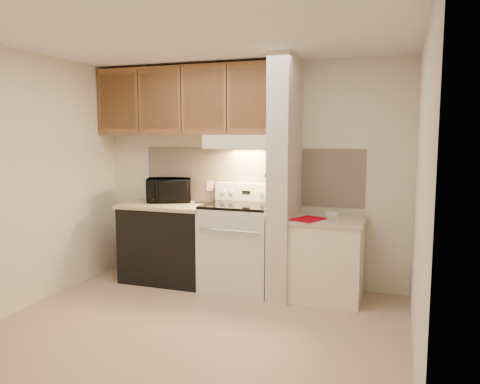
% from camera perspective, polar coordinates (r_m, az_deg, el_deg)
% --- Properties ---
extents(floor, '(3.60, 3.60, 0.00)m').
position_cam_1_polar(floor, '(4.33, -5.34, -16.18)').
color(floor, tan).
rests_on(floor, ground).
extents(ceiling, '(3.60, 3.60, 0.00)m').
position_cam_1_polar(ceiling, '(4.06, -5.76, 18.33)').
color(ceiling, white).
rests_on(ceiling, wall_back).
extents(wall_back, '(3.60, 2.50, 0.02)m').
position_cam_1_polar(wall_back, '(5.40, 1.11, 2.20)').
color(wall_back, silver).
rests_on(wall_back, floor).
extents(wall_left, '(0.02, 3.00, 2.50)m').
position_cam_1_polar(wall_left, '(5.02, -24.55, 1.21)').
color(wall_left, silver).
rests_on(wall_left, floor).
extents(wall_right, '(0.02, 3.00, 2.50)m').
position_cam_1_polar(wall_right, '(3.65, 21.14, -0.57)').
color(wall_right, silver).
rests_on(wall_right, floor).
extents(backsplash, '(2.60, 0.02, 0.63)m').
position_cam_1_polar(backsplash, '(5.39, 1.07, 2.03)').
color(backsplash, beige).
rests_on(backsplash, wall_back).
extents(range_body, '(0.76, 0.65, 0.92)m').
position_cam_1_polar(range_body, '(5.20, -0.10, -6.81)').
color(range_body, silver).
rests_on(range_body, floor).
extents(oven_window, '(0.50, 0.01, 0.30)m').
position_cam_1_polar(oven_window, '(4.90, -1.32, -7.19)').
color(oven_window, black).
rests_on(oven_window, range_body).
extents(oven_handle, '(0.65, 0.02, 0.02)m').
position_cam_1_polar(oven_handle, '(4.82, -1.49, -4.76)').
color(oven_handle, silver).
rests_on(oven_handle, range_body).
extents(cooktop, '(0.74, 0.64, 0.03)m').
position_cam_1_polar(cooktop, '(5.11, -0.10, -1.63)').
color(cooktop, black).
rests_on(cooktop, range_body).
extents(range_backguard, '(0.76, 0.08, 0.20)m').
position_cam_1_polar(range_backguard, '(5.36, 0.90, 0.01)').
color(range_backguard, silver).
rests_on(range_backguard, range_body).
extents(range_display, '(0.10, 0.01, 0.04)m').
position_cam_1_polar(range_display, '(5.32, 0.76, -0.04)').
color(range_display, black).
rests_on(range_display, range_backguard).
extents(range_knob_left_outer, '(0.05, 0.02, 0.05)m').
position_cam_1_polar(range_knob_left_outer, '(5.41, -2.06, 0.08)').
color(range_knob_left_outer, silver).
rests_on(range_knob_left_outer, range_backguard).
extents(range_knob_left_inner, '(0.05, 0.02, 0.05)m').
position_cam_1_polar(range_knob_left_inner, '(5.38, -1.07, 0.04)').
color(range_knob_left_inner, silver).
rests_on(range_knob_left_inner, range_backguard).
extents(range_knob_right_inner, '(0.05, 0.02, 0.05)m').
position_cam_1_polar(range_knob_right_inner, '(5.26, 2.61, -0.12)').
color(range_knob_right_inner, silver).
rests_on(range_knob_right_inner, range_backguard).
extents(range_knob_right_outer, '(0.05, 0.02, 0.05)m').
position_cam_1_polar(range_knob_right_outer, '(5.24, 3.66, -0.16)').
color(range_knob_right_outer, silver).
rests_on(range_knob_right_outer, range_backguard).
extents(dishwasher_front, '(1.00, 0.63, 0.87)m').
position_cam_1_polar(dishwasher_front, '(5.56, -8.71, -6.26)').
color(dishwasher_front, black).
rests_on(dishwasher_front, floor).
extents(left_countertop, '(1.04, 0.67, 0.04)m').
position_cam_1_polar(left_countertop, '(5.47, -8.80, -1.61)').
color(left_countertop, '#C5B599').
rests_on(left_countertop, dishwasher_front).
extents(spoon_rest, '(0.26, 0.13, 0.02)m').
position_cam_1_polar(spoon_rest, '(5.45, -4.24, -1.29)').
color(spoon_rest, black).
rests_on(spoon_rest, left_countertop).
extents(teal_jar, '(0.11, 0.11, 0.10)m').
position_cam_1_polar(teal_jar, '(5.63, -7.32, -0.62)').
color(teal_jar, '#2C6961').
rests_on(teal_jar, left_countertop).
extents(outlet, '(0.08, 0.01, 0.12)m').
position_cam_1_polar(outlet, '(5.55, -3.69, 0.76)').
color(outlet, '#F5E9CB').
rests_on(outlet, backsplash).
extents(microwave, '(0.61, 0.52, 0.28)m').
position_cam_1_polar(microwave, '(5.59, -8.64, 0.24)').
color(microwave, black).
rests_on(microwave, left_countertop).
extents(partition_pillar, '(0.22, 0.70, 2.50)m').
position_cam_1_polar(partition_pillar, '(4.92, 5.50, 1.71)').
color(partition_pillar, beige).
rests_on(partition_pillar, floor).
extents(pillar_trim, '(0.01, 0.70, 0.04)m').
position_cam_1_polar(pillar_trim, '(4.95, 4.20, 2.33)').
color(pillar_trim, brown).
rests_on(pillar_trim, partition_pillar).
extents(knife_strip, '(0.02, 0.42, 0.04)m').
position_cam_1_polar(knife_strip, '(4.90, 3.98, 2.52)').
color(knife_strip, black).
rests_on(knife_strip, partition_pillar).
extents(knife_blade_a, '(0.01, 0.03, 0.16)m').
position_cam_1_polar(knife_blade_a, '(4.75, 3.32, 1.18)').
color(knife_blade_a, silver).
rests_on(knife_blade_a, knife_strip).
extents(knife_handle_a, '(0.02, 0.02, 0.10)m').
position_cam_1_polar(knife_handle_a, '(4.75, 3.36, 2.99)').
color(knife_handle_a, black).
rests_on(knife_handle_a, knife_strip).
extents(knife_blade_b, '(0.01, 0.04, 0.18)m').
position_cam_1_polar(knife_blade_b, '(4.82, 3.56, 1.14)').
color(knife_blade_b, silver).
rests_on(knife_blade_b, knife_strip).
extents(knife_handle_b, '(0.02, 0.02, 0.10)m').
position_cam_1_polar(knife_handle_b, '(4.81, 3.57, 3.04)').
color(knife_handle_b, black).
rests_on(knife_handle_b, knife_strip).
extents(knife_blade_c, '(0.01, 0.04, 0.20)m').
position_cam_1_polar(knife_blade_c, '(4.92, 3.87, 1.14)').
color(knife_blade_c, silver).
rests_on(knife_blade_c, knife_strip).
extents(knife_handle_c, '(0.02, 0.02, 0.10)m').
position_cam_1_polar(knife_handle_c, '(4.89, 3.84, 3.10)').
color(knife_handle_c, black).
rests_on(knife_handle_c, knife_strip).
extents(knife_blade_d, '(0.01, 0.04, 0.16)m').
position_cam_1_polar(knife_blade_d, '(4.98, 4.07, 1.44)').
color(knife_blade_d, silver).
rests_on(knife_blade_d, knife_strip).
extents(knife_handle_d, '(0.02, 0.02, 0.10)m').
position_cam_1_polar(knife_handle_d, '(4.97, 4.07, 3.15)').
color(knife_handle_d, black).
rests_on(knife_handle_d, knife_strip).
extents(knife_blade_e, '(0.01, 0.04, 0.18)m').
position_cam_1_polar(knife_blade_e, '(5.05, 4.27, 1.40)').
color(knife_blade_e, silver).
rests_on(knife_blade_e, knife_strip).
extents(knife_handle_e, '(0.02, 0.02, 0.10)m').
position_cam_1_polar(knife_handle_e, '(5.05, 4.32, 3.22)').
color(knife_handle_e, black).
rests_on(knife_handle_e, knife_strip).
extents(oven_mitt, '(0.03, 0.11, 0.26)m').
position_cam_1_polar(oven_mitt, '(5.12, 4.51, 1.44)').
color(oven_mitt, slate).
rests_on(oven_mitt, partition_pillar).
extents(right_cab_base, '(0.70, 0.60, 0.81)m').
position_cam_1_polar(right_cab_base, '(4.99, 10.58, -8.19)').
color(right_cab_base, '#F5E9CB').
rests_on(right_cab_base, floor).
extents(right_countertop, '(0.74, 0.64, 0.04)m').
position_cam_1_polar(right_countertop, '(4.89, 10.69, -3.38)').
color(right_countertop, '#C5B599').
rests_on(right_countertop, right_cab_base).
extents(red_folder, '(0.35, 0.40, 0.01)m').
position_cam_1_polar(red_folder, '(4.77, 8.29, -3.28)').
color(red_folder, '#AA0010').
rests_on(red_folder, right_countertop).
extents(white_box, '(0.17, 0.15, 0.04)m').
position_cam_1_polar(white_box, '(5.06, 11.30, -2.60)').
color(white_box, white).
rests_on(white_box, right_countertop).
extents(range_hood, '(0.78, 0.44, 0.15)m').
position_cam_1_polar(range_hood, '(5.17, 0.36, 6.15)').
color(range_hood, '#F5E9CB').
rests_on(range_hood, upper_cabinets).
extents(hood_lip, '(0.78, 0.04, 0.06)m').
position_cam_1_polar(hood_lip, '(4.97, -0.42, 5.60)').
color(hood_lip, '#F5E9CB').
rests_on(hood_lip, range_hood).
extents(upper_cabinets, '(2.18, 0.33, 0.77)m').
position_cam_1_polar(upper_cabinets, '(5.48, -6.45, 10.96)').
color(upper_cabinets, brown).
rests_on(upper_cabinets, wall_back).
extents(cab_door_a, '(0.46, 0.01, 0.63)m').
position_cam_1_polar(cab_door_a, '(5.75, -14.66, 10.60)').
color(cab_door_a, brown).
rests_on(cab_door_a, upper_cabinets).
extents(cab_gap_a, '(0.01, 0.01, 0.73)m').
position_cam_1_polar(cab_gap_a, '(5.60, -12.31, 10.76)').
color(cab_gap_a, black).
rests_on(cab_gap_a, upper_cabinets).
extents(cab_door_b, '(0.46, 0.01, 0.63)m').
position_cam_1_polar(cab_door_b, '(5.47, -9.81, 10.92)').
color(cab_door_b, brown).
rests_on(cab_door_b, upper_cabinets).
extents(cab_gap_b, '(0.01, 0.01, 0.73)m').
position_cam_1_polar(cab_gap_b, '(5.34, -7.21, 11.06)').
color(cab_gap_b, black).
rests_on(cab_gap_b, upper_cabinets).
extents(cab_door_c, '(0.46, 0.01, 0.63)m').
position_cam_1_polar(cab_door_c, '(5.23, -4.47, 11.18)').
color(cab_door_c, brown).
rests_on(cab_door_c, upper_cabinets).
extents(cab_gap_c, '(0.01, 0.01, 0.73)m').
position_cam_1_polar(cab_gap_c, '(5.12, -1.63, 11.29)').
color(cab_gap_c, black).
rests_on(cab_gap_c, upper_cabinets).
extents(cab_door_d, '(0.46, 0.01, 0.63)m').
position_cam_1_polar(cab_door_d, '(5.04, 1.34, 11.37)').
color(cab_door_d, brown).
rests_on(cab_door_d, upper_cabinets).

